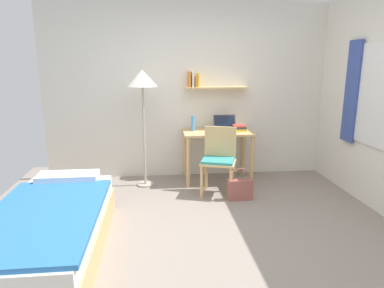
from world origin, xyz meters
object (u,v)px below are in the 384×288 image
at_px(desk_chair, 219,157).
at_px(handbag, 240,189).
at_px(standing_lamp, 142,84).
at_px(water_bottle, 193,123).
at_px(bed, 49,232).
at_px(desk, 218,140).
at_px(laptop, 225,126).
at_px(book_stack, 239,128).

bearing_deg(desk_chair, handbag, -47.79).
xyz_separation_m(standing_lamp, handbag, (1.22, -0.66, -1.29)).
relative_size(desk_chair, water_bottle, 4.04).
xyz_separation_m(bed, standing_lamp, (0.81, 1.79, 1.20)).
bearing_deg(water_bottle, desk, -10.15).
bearing_deg(standing_lamp, bed, -114.21).
xyz_separation_m(bed, desk_chair, (1.79, 1.38, 0.26)).
relative_size(bed, desk, 1.96).
bearing_deg(laptop, desk, -153.30).
bearing_deg(book_stack, laptop, 164.89).
xyz_separation_m(desk_chair, water_bottle, (-0.28, 0.59, 0.36)).
distance_m(water_bottle, handbag, 1.22).
relative_size(desk, water_bottle, 4.58).
xyz_separation_m(desk, desk_chair, (-0.07, -0.52, -0.11)).
xyz_separation_m(bed, laptop, (1.99, 1.97, 0.56)).
height_order(laptop, water_bottle, water_bottle).
distance_m(desk_chair, standing_lamp, 1.42).
distance_m(desk, water_bottle, 0.44).
distance_m(desk, handbag, 0.92).
relative_size(desk_chair, laptop, 2.66).
xyz_separation_m(bed, desk, (1.87, 1.91, 0.37)).
height_order(bed, desk, desk).
bearing_deg(book_stack, standing_lamp, -174.89).
bearing_deg(laptop, standing_lamp, -171.56).
height_order(desk_chair, handbag, desk_chair).
height_order(desk_chair, book_stack, desk_chair).
height_order(desk_chair, standing_lamp, standing_lamp).
bearing_deg(bed, water_bottle, 52.51).
distance_m(laptop, handbag, 1.07).
height_order(standing_lamp, water_bottle, standing_lamp).
xyz_separation_m(desk, standing_lamp, (-1.06, -0.12, 0.83)).
distance_m(desk, book_stack, 0.36).
bearing_deg(desk_chair, book_stack, 53.79).
distance_m(standing_lamp, water_bottle, 0.93).
distance_m(desk_chair, book_stack, 0.72).
bearing_deg(standing_lamp, desk, 6.20).
distance_m(bed, book_stack, 2.95).
bearing_deg(water_bottle, bed, -127.49).
bearing_deg(laptop, book_stack, -15.11).
xyz_separation_m(standing_lamp, water_bottle, (0.71, 0.18, -0.58)).
bearing_deg(handbag, desk, 101.59).
xyz_separation_m(water_bottle, book_stack, (0.67, -0.06, -0.07)).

